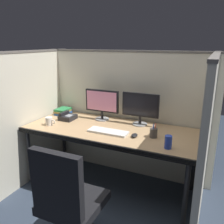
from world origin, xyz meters
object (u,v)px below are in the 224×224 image
(book_stack, at_px, (63,111))
(pen_cup, at_px, (154,133))
(office_chair, at_px, (71,217))
(monitor_left, at_px, (102,103))
(monitor_right, at_px, (140,107))
(desk, at_px, (110,133))
(desk_phone, at_px, (67,117))
(keyboard_main, at_px, (108,132))
(coffee_mug, at_px, (49,121))
(soda_can, at_px, (168,142))
(computer_mouse, at_px, (134,135))

(book_stack, bearing_deg, pen_cup, -12.56)
(office_chair, xyz_separation_m, pen_cup, (0.39, 0.94, 0.42))
(monitor_left, bearing_deg, monitor_right, 1.26)
(desk, bearing_deg, office_chair, -83.23)
(office_chair, xyz_separation_m, desk_phone, (-0.74, 1.06, 0.41))
(pen_cup, bearing_deg, book_stack, 167.44)
(keyboard_main, distance_m, coffee_mug, 0.72)
(desk_phone, height_order, coffee_mug, coffee_mug)
(monitor_left, bearing_deg, office_chair, -74.54)
(monitor_right, height_order, coffee_mug, monitor_right)
(keyboard_main, relative_size, soda_can, 3.52)
(monitor_left, distance_m, book_stack, 0.61)
(monitor_right, height_order, book_stack, monitor_right)
(pen_cup, distance_m, soda_can, 0.27)
(soda_can, bearing_deg, office_chair, -127.89)
(monitor_left, bearing_deg, pen_cup, -22.07)
(desk, bearing_deg, desk_phone, 171.65)
(monitor_left, height_order, soda_can, monitor_left)
(book_stack, bearing_deg, monitor_right, 0.75)
(desk, xyz_separation_m, book_stack, (-0.81, 0.26, 0.09))
(office_chair, relative_size, monitor_left, 2.27)
(office_chair, bearing_deg, desk_phone, 130.33)
(office_chair, bearing_deg, coffee_mug, 140.85)
(computer_mouse, bearing_deg, desk_phone, 168.43)
(computer_mouse, height_order, soda_can, soda_can)
(keyboard_main, xyz_separation_m, desk_phone, (-0.65, 0.20, 0.02))
(monitor_right, bearing_deg, pen_cup, -51.57)
(computer_mouse, xyz_separation_m, soda_can, (0.36, -0.13, 0.04))
(office_chair, relative_size, soda_can, 7.99)
(monitor_left, bearing_deg, desk_phone, -156.41)
(desk, bearing_deg, monitor_left, 130.60)
(desk_phone, relative_size, coffee_mug, 1.51)
(monitor_left, height_order, book_stack, monitor_left)
(desk, bearing_deg, soda_can, -18.50)
(office_chair, xyz_separation_m, monitor_left, (-0.34, 1.23, 0.59))
(book_stack, bearing_deg, computer_mouse, -17.76)
(computer_mouse, height_order, pen_cup, pen_cup)
(office_chair, relative_size, monitor_right, 2.27)
(coffee_mug, height_order, pen_cup, pen_cup)
(soda_can, bearing_deg, computer_mouse, 160.63)
(keyboard_main, height_order, computer_mouse, computer_mouse)
(desk_phone, bearing_deg, monitor_left, 23.59)
(office_chair, bearing_deg, monitor_right, 88.92)
(desk, distance_m, keyboard_main, 0.12)
(book_stack, bearing_deg, desk_phone, -42.14)
(pen_cup, bearing_deg, computer_mouse, -158.18)
(computer_mouse, bearing_deg, monitor_left, 146.39)
(monitor_left, bearing_deg, soda_can, -28.37)
(desk, distance_m, office_chair, 1.03)
(keyboard_main, xyz_separation_m, coffee_mug, (-0.72, -0.07, 0.04))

